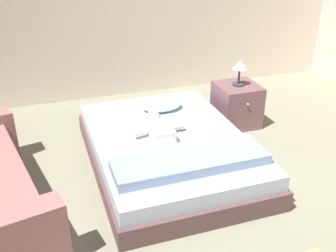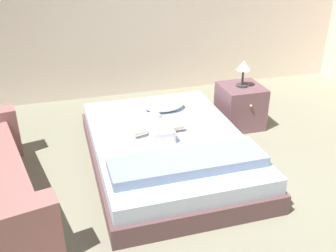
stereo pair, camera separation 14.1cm
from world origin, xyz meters
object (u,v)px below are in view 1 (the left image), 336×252
at_px(lamp, 240,67).
at_px(nightstand, 237,105).
at_px(toothbrush, 178,125).
at_px(pillow, 161,105).
at_px(bed, 168,150).
at_px(baby, 159,129).

bearing_deg(lamp, nightstand, -90.00).
bearing_deg(nightstand, toothbrush, -153.93).
relative_size(pillow, toothbrush, 3.64).
distance_m(bed, lamp, 1.34).
distance_m(baby, nightstand, 1.28).
bearing_deg(nightstand, lamp, 90.00).
relative_size(nightstand, lamp, 1.65).
relative_size(bed, toothbrush, 16.79).
distance_m(bed, pillow, 0.65).
height_order(baby, nightstand, nightstand).
bearing_deg(pillow, toothbrush, -84.89).
bearing_deg(baby, pillow, 69.76).
bearing_deg(lamp, baby, -153.70).
distance_m(pillow, baby, 0.60).
xyz_separation_m(baby, toothbrush, (0.25, 0.13, -0.06)).
distance_m(baby, lamp, 1.31).
bearing_deg(nightstand, bed, -150.63).
relative_size(baby, nightstand, 1.35).
height_order(pillow, baby, baby).
bearing_deg(toothbrush, bed, -136.21).
distance_m(toothbrush, nightstand, 1.00).
bearing_deg(toothbrush, nightstand, 26.07).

